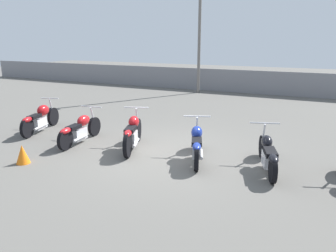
# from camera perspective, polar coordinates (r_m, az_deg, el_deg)

# --- Properties ---
(ground_plane) EXTENTS (60.00, 60.00, 0.00)m
(ground_plane) POSITION_cam_1_polar(r_m,az_deg,el_deg) (8.57, -1.15, -4.82)
(ground_plane) COLOR #5B5954
(fence_back) EXTENTS (40.00, 0.04, 1.26)m
(fence_back) POSITION_cam_1_polar(r_m,az_deg,el_deg) (18.63, 14.39, 7.42)
(fence_back) COLOR gray
(fence_back) RESTS_ON ground_plane
(light_pole_left) EXTENTS (0.70, 0.35, 7.88)m
(light_pole_left) POSITION_cam_1_polar(r_m,az_deg,el_deg) (18.39, 5.61, 20.19)
(light_pole_left) COLOR slate
(light_pole_left) RESTS_ON ground_plane
(motorcycle_slot_0) EXTENTS (0.84, 2.10, 0.98)m
(motorcycle_slot_0) POSITION_cam_1_polar(r_m,az_deg,el_deg) (11.28, -21.36, 1.26)
(motorcycle_slot_0) COLOR black
(motorcycle_slot_0) RESTS_ON ground_plane
(motorcycle_slot_1) EXTENTS (0.71, 2.03, 0.95)m
(motorcycle_slot_1) POSITION_cam_1_polar(r_m,az_deg,el_deg) (9.66, -15.12, -0.57)
(motorcycle_slot_1) COLOR black
(motorcycle_slot_1) RESTS_ON ground_plane
(motorcycle_slot_2) EXTENTS (0.93, 1.94, 1.04)m
(motorcycle_slot_2) POSITION_cam_1_polar(r_m,az_deg,el_deg) (8.83, -6.18, -1.23)
(motorcycle_slot_2) COLOR black
(motorcycle_slot_2) RESTS_ON ground_plane
(motorcycle_slot_3) EXTENTS (0.96, 1.93, 0.97)m
(motorcycle_slot_3) POSITION_cam_1_polar(r_m,az_deg,el_deg) (8.04, 5.01, -3.08)
(motorcycle_slot_3) COLOR black
(motorcycle_slot_3) RESTS_ON ground_plane
(motorcycle_slot_4) EXTENTS (0.94, 2.02, 0.93)m
(motorcycle_slot_4) POSITION_cam_1_polar(r_m,az_deg,el_deg) (7.74, 17.01, -4.65)
(motorcycle_slot_4) COLOR black
(motorcycle_slot_4) RESTS_ON ground_plane
(traffic_cone_near) EXTENTS (0.33, 0.33, 0.46)m
(traffic_cone_near) POSITION_cam_1_polar(r_m,az_deg,el_deg) (8.57, -24.00, -4.52)
(traffic_cone_near) COLOR orange
(traffic_cone_near) RESTS_ON ground_plane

